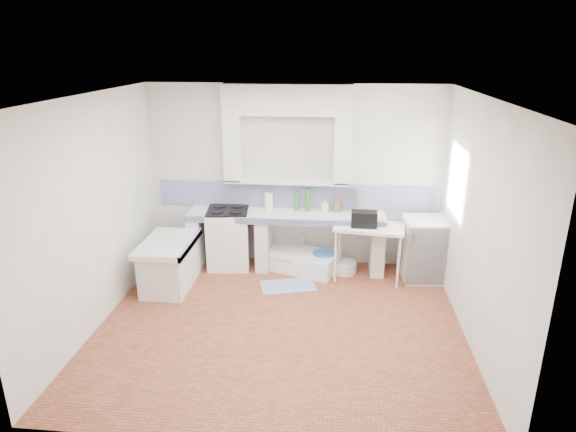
# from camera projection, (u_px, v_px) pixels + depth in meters

# --- Properties ---
(floor) EXTENTS (4.50, 4.50, 0.00)m
(floor) POSITION_uv_depth(u_px,v_px,m) (280.00, 325.00, 6.21)
(floor) COLOR #995038
(floor) RESTS_ON ground
(ceiling) EXTENTS (4.50, 4.50, 0.00)m
(ceiling) POSITION_uv_depth(u_px,v_px,m) (279.00, 96.00, 5.29)
(ceiling) COLOR white
(ceiling) RESTS_ON ground
(wall_back) EXTENTS (4.50, 0.00, 4.50)m
(wall_back) POSITION_uv_depth(u_px,v_px,m) (294.00, 177.00, 7.63)
(wall_back) COLOR white
(wall_back) RESTS_ON ground
(wall_front) EXTENTS (4.50, 0.00, 4.50)m
(wall_front) POSITION_uv_depth(u_px,v_px,m) (250.00, 304.00, 3.87)
(wall_front) COLOR white
(wall_front) RESTS_ON ground
(wall_left) EXTENTS (0.00, 4.50, 4.50)m
(wall_left) POSITION_uv_depth(u_px,v_px,m) (94.00, 213.00, 5.96)
(wall_left) COLOR white
(wall_left) RESTS_ON ground
(wall_right) EXTENTS (0.00, 4.50, 4.50)m
(wall_right) POSITION_uv_depth(u_px,v_px,m) (479.00, 226.00, 5.54)
(wall_right) COLOR white
(wall_right) RESTS_ON ground
(alcove_mass) EXTENTS (1.90, 0.25, 0.45)m
(alcove_mass) POSITION_uv_depth(u_px,v_px,m) (287.00, 100.00, 7.14)
(alcove_mass) COLOR white
(alcove_mass) RESTS_ON ground
(window_frame) EXTENTS (0.35, 0.86, 1.06)m
(window_frame) POSITION_uv_depth(u_px,v_px,m) (470.00, 182.00, 6.59)
(window_frame) COLOR #382311
(window_frame) RESTS_ON ground
(lace_valance) EXTENTS (0.01, 0.84, 0.24)m
(lace_valance) POSITION_uv_depth(u_px,v_px,m) (462.00, 153.00, 6.48)
(lace_valance) COLOR white
(lace_valance) RESTS_ON ground
(counter_slab) EXTENTS (3.00, 0.60, 0.08)m
(counter_slab) POSITION_uv_depth(u_px,v_px,m) (286.00, 216.00, 7.54)
(counter_slab) COLOR white
(counter_slab) RESTS_ON ground
(counter_lip) EXTENTS (3.00, 0.04, 0.10)m
(counter_lip) POSITION_uv_depth(u_px,v_px,m) (284.00, 222.00, 7.27)
(counter_lip) COLOR navy
(counter_lip) RESTS_ON ground
(counter_pier_left) EXTENTS (0.20, 0.55, 0.82)m
(counter_pier_left) POSITION_uv_depth(u_px,v_px,m) (198.00, 240.00, 7.81)
(counter_pier_left) COLOR white
(counter_pier_left) RESTS_ON ground
(counter_pier_mid) EXTENTS (0.20, 0.55, 0.82)m
(counter_pier_mid) POSITION_uv_depth(u_px,v_px,m) (264.00, 242.00, 7.72)
(counter_pier_mid) COLOR white
(counter_pier_mid) RESTS_ON ground
(counter_pier_right) EXTENTS (0.20, 0.55, 0.82)m
(counter_pier_right) POSITION_uv_depth(u_px,v_px,m) (377.00, 246.00, 7.55)
(counter_pier_right) COLOR white
(counter_pier_right) RESTS_ON ground
(peninsula_top) EXTENTS (0.70, 1.10, 0.08)m
(peninsula_top) POSITION_uv_depth(u_px,v_px,m) (168.00, 244.00, 7.00)
(peninsula_top) COLOR white
(peninsula_top) RESTS_ON ground
(peninsula_base) EXTENTS (0.60, 1.00, 0.62)m
(peninsula_base) POSITION_uv_depth(u_px,v_px,m) (170.00, 266.00, 7.11)
(peninsula_base) COLOR white
(peninsula_base) RESTS_ON ground
(peninsula_lip) EXTENTS (0.04, 1.10, 0.10)m
(peninsula_lip) POSITION_uv_depth(u_px,v_px,m) (191.00, 245.00, 6.97)
(peninsula_lip) COLOR navy
(peninsula_lip) RESTS_ON ground
(backsplash) EXTENTS (4.27, 0.03, 0.40)m
(backsplash) POSITION_uv_depth(u_px,v_px,m) (294.00, 196.00, 7.72)
(backsplash) COLOR navy
(backsplash) RESTS_ON ground
(stove) EXTENTS (0.70, 0.68, 0.90)m
(stove) POSITION_uv_depth(u_px,v_px,m) (229.00, 239.00, 7.75)
(stove) COLOR white
(stove) RESTS_ON ground
(sink) EXTENTS (1.24, 0.94, 0.26)m
(sink) POSITION_uv_depth(u_px,v_px,m) (301.00, 261.00, 7.71)
(sink) COLOR white
(sink) RESTS_ON ground
(side_table) EXTENTS (1.07, 0.68, 0.04)m
(side_table) POSITION_uv_depth(u_px,v_px,m) (368.00, 252.00, 7.32)
(side_table) COLOR white
(side_table) RESTS_ON ground
(fridge) EXTENTS (0.65, 0.65, 0.93)m
(fridge) POSITION_uv_depth(u_px,v_px,m) (424.00, 249.00, 7.33)
(fridge) COLOR white
(fridge) RESTS_ON ground
(bucket_red) EXTENTS (0.38, 0.38, 0.28)m
(bucket_red) POSITION_uv_depth(u_px,v_px,m) (284.00, 260.00, 7.72)
(bucket_red) COLOR red
(bucket_red) RESTS_ON ground
(bucket_orange) EXTENTS (0.33, 0.33, 0.25)m
(bucket_orange) POSITION_uv_depth(u_px,v_px,m) (294.00, 263.00, 7.65)
(bucket_orange) COLOR orange
(bucket_orange) RESTS_ON ground
(bucket_blue) EXTENTS (0.44, 0.44, 0.32)m
(bucket_blue) POSITION_uv_depth(u_px,v_px,m) (323.00, 262.00, 7.62)
(bucket_blue) COLOR blue
(bucket_blue) RESTS_ON ground
(basin_white) EXTENTS (0.50, 0.50, 0.16)m
(basin_white) POSITION_uv_depth(u_px,v_px,m) (343.00, 267.00, 7.63)
(basin_white) COLOR white
(basin_white) RESTS_ON ground
(water_bottle_a) EXTENTS (0.09, 0.09, 0.32)m
(water_bottle_a) POSITION_uv_depth(u_px,v_px,m) (299.00, 254.00, 7.89)
(water_bottle_a) COLOR silver
(water_bottle_a) RESTS_ON ground
(water_bottle_b) EXTENTS (0.09, 0.09, 0.29)m
(water_bottle_b) POSITION_uv_depth(u_px,v_px,m) (311.00, 256.00, 7.88)
(water_bottle_b) COLOR silver
(water_bottle_b) RESTS_ON ground
(black_bag) EXTENTS (0.37, 0.22, 0.23)m
(black_bag) POSITION_uv_depth(u_px,v_px,m) (364.00, 219.00, 7.12)
(black_bag) COLOR black
(black_bag) RESTS_ON side_table
(green_bottle_a) EXTENTS (0.08, 0.08, 0.31)m
(green_bottle_a) POSITION_uv_depth(u_px,v_px,m) (297.00, 201.00, 7.60)
(green_bottle_a) COLOR #2E762A
(green_bottle_a) RESTS_ON counter_slab
(green_bottle_b) EXTENTS (0.10, 0.10, 0.36)m
(green_bottle_b) POSITION_uv_depth(u_px,v_px,m) (308.00, 200.00, 7.56)
(green_bottle_b) COLOR #2E762A
(green_bottle_b) RESTS_ON counter_slab
(knife_block) EXTENTS (0.11, 0.10, 0.19)m
(knife_block) POSITION_uv_depth(u_px,v_px,m) (336.00, 206.00, 7.56)
(knife_block) COLOR olive
(knife_block) RESTS_ON counter_slab
(cutting_board) EXTENTS (0.04, 0.25, 0.34)m
(cutting_board) POSITION_uv_depth(u_px,v_px,m) (356.00, 202.00, 7.51)
(cutting_board) COLOR olive
(cutting_board) RESTS_ON counter_slab
(paper_towel) EXTENTS (0.15, 0.15, 0.27)m
(paper_towel) POSITION_uv_depth(u_px,v_px,m) (269.00, 201.00, 7.65)
(paper_towel) COLOR white
(paper_towel) RESTS_ON counter_slab
(soap_bottle) EXTENTS (0.12, 0.12, 0.21)m
(soap_bottle) POSITION_uv_depth(u_px,v_px,m) (325.00, 206.00, 7.52)
(soap_bottle) COLOR white
(soap_bottle) RESTS_ON counter_slab
(rug) EXTENTS (0.86, 0.63, 0.01)m
(rug) POSITION_uv_depth(u_px,v_px,m) (288.00, 286.00, 7.19)
(rug) COLOR #274E86
(rug) RESTS_ON ground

